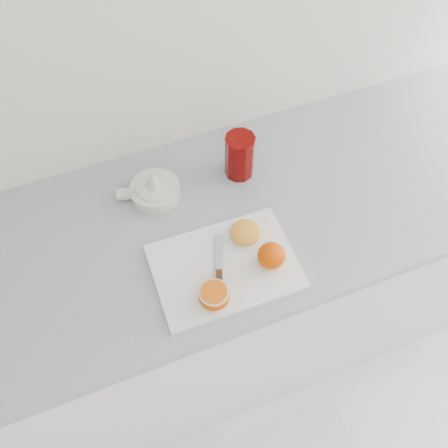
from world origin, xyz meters
The scene contains 8 objects.
counter centered at (0.10, 1.70, 0.45)m, with size 2.38×0.64×0.89m.
cutting_board centered at (0.09, 1.55, 0.90)m, with size 0.35×0.25×0.01m, color white.
whole_orange centered at (0.20, 1.51, 0.94)m, with size 0.07×0.07×0.07m.
half_orange centered at (0.03, 1.47, 0.92)m, with size 0.07×0.07×0.05m.
squeezed_shell centered at (0.17, 1.61, 0.92)m, with size 0.08×0.08×0.03m.
paring_knife centered at (0.06, 1.51, 0.91)m, with size 0.08×0.18×0.01m.
citrus_juicer centered at (0.00, 1.83, 0.92)m, with size 0.17×0.14×0.09m.
red_tumbler centered at (0.24, 1.82, 0.95)m, with size 0.08×0.08×0.14m.
Camera 1 is at (-0.14, 0.98, 1.97)m, focal length 40.00 mm.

